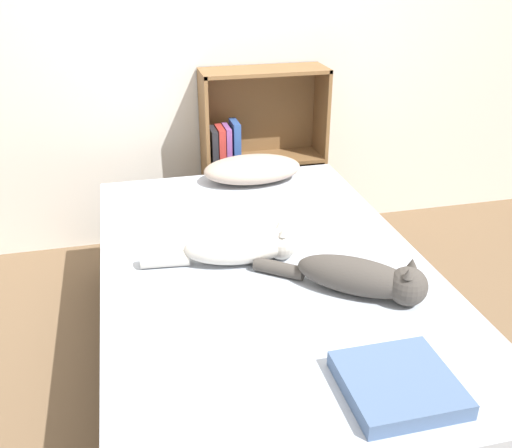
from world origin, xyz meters
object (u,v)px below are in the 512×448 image
cat_light (240,247)px  bookshelf (257,154)px  pillow (252,169)px  cat_dark (364,278)px  bed (265,321)px

cat_light → bookshelf: bookshelf is taller
pillow → cat_light: cat_light is taller
cat_dark → bed: bearing=172.4°
bed → bookshelf: bookshelf is taller
bed → cat_light: bearing=151.5°
pillow → cat_dark: bearing=-83.2°
pillow → cat_dark: size_ratio=0.94×
pillow → cat_dark: (0.14, -1.14, -0.00)m
pillow → bookshelf: (0.12, 0.40, -0.07)m
cat_light → cat_dark: cat_dark is taller
bed → cat_dark: cat_dark is taller
bed → cat_dark: 0.52m
pillow → cat_light: bearing=-106.5°
pillow → bookshelf: size_ratio=0.49×
cat_light → cat_dark: 0.50m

